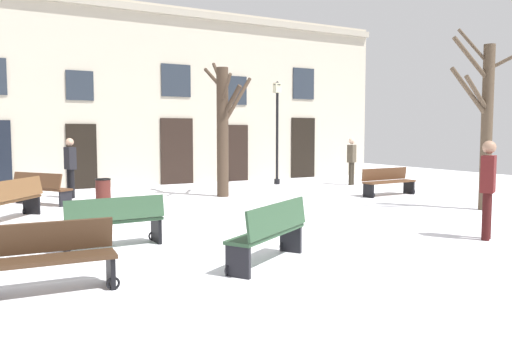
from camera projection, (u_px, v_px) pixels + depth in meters
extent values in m
plane|color=white|center=(290.00, 218.00, 11.31)|extent=(29.68, 29.68, 0.00)
cube|color=#BCB29E|center=(170.00, 96.00, 18.56)|extent=(18.55, 0.40, 6.61)
cube|color=#A09786|center=(171.00, 12.00, 18.10)|extent=(18.55, 0.30, 0.24)
cube|color=black|center=(82.00, 156.00, 17.01)|extent=(1.00, 0.08, 2.24)
cube|color=#262D38|center=(80.00, 85.00, 16.82)|extent=(0.90, 0.06, 1.00)
cube|color=black|center=(177.00, 151.00, 18.62)|extent=(1.26, 0.08, 2.48)
cube|color=#262D38|center=(176.00, 81.00, 18.41)|extent=(1.13, 0.06, 1.20)
cube|color=black|center=(236.00, 153.00, 19.80)|extent=(1.01, 0.08, 2.24)
cube|color=#262D38|center=(236.00, 90.00, 19.60)|extent=(0.91, 0.06, 1.12)
cube|color=black|center=(303.00, 148.00, 21.29)|extent=(1.17, 0.08, 2.56)
cube|color=#262D38|center=(303.00, 84.00, 21.07)|extent=(1.05, 0.06, 1.30)
cylinder|color=#423326|center=(223.00, 133.00, 14.91)|extent=(0.36, 0.36, 3.88)
cylinder|color=#423326|center=(236.00, 102.00, 15.22)|extent=(1.20, 0.42, 1.55)
cylinder|color=#423326|center=(214.00, 79.00, 15.30)|extent=(0.15, 1.26, 0.79)
cylinder|color=#423326|center=(231.00, 102.00, 14.64)|extent=(0.46, 0.78, 1.01)
cylinder|color=#423326|center=(218.00, 74.00, 15.29)|extent=(0.30, 1.15, 0.85)
cylinder|color=#423326|center=(226.00, 88.00, 14.36)|extent=(0.29, 1.02, 0.79)
cylinder|color=#4C3D2D|center=(487.00, 128.00, 12.31)|extent=(0.27, 0.27, 4.11)
cylinder|color=#4C3D2D|center=(472.00, 59.00, 12.01)|extent=(1.14, 0.30, 1.06)
cylinder|color=#4C3D2D|center=(470.00, 93.00, 12.09)|extent=(1.15, 0.35, 1.24)
cylinder|color=#4C3D2D|center=(477.00, 94.00, 12.01)|extent=(0.96, 0.17, 0.87)
cylinder|color=#4C3D2D|center=(474.00, 47.00, 12.15)|extent=(0.78, 0.46, 0.90)
cylinder|color=black|center=(277.00, 139.00, 18.46)|extent=(0.10, 0.10, 3.41)
cylinder|color=black|center=(277.00, 182.00, 18.59)|extent=(0.22, 0.22, 0.20)
cube|color=beige|center=(277.00, 88.00, 18.31)|extent=(0.24, 0.24, 0.36)
cone|color=black|center=(277.00, 83.00, 18.30)|extent=(0.30, 0.30, 0.14)
cylinder|color=#4C1E19|center=(103.00, 194.00, 12.74)|extent=(0.38, 0.38, 0.73)
torus|color=black|center=(103.00, 179.00, 12.71)|extent=(0.40, 0.40, 0.04)
cube|color=#2D4C33|center=(267.00, 233.00, 7.33)|extent=(1.70, 1.28, 0.05)
cube|color=#2D4C33|center=(278.00, 217.00, 7.22)|extent=(1.53, 1.01, 0.42)
cube|color=black|center=(291.00, 238.00, 8.05)|extent=(0.25, 0.34, 0.46)
torus|color=black|center=(282.00, 246.00, 8.14)|extent=(0.16, 0.12, 0.17)
cube|color=black|center=(238.00, 261.00, 6.64)|extent=(0.25, 0.34, 0.46)
torus|color=black|center=(228.00, 270.00, 6.73)|extent=(0.16, 0.12, 0.17)
cube|color=#51331E|center=(43.00, 189.00, 13.40)|extent=(1.38, 1.69, 0.05)
cube|color=#51331E|center=(37.00, 180.00, 13.21)|extent=(1.14, 1.52, 0.40)
cube|color=black|center=(65.00, 198.00, 13.05)|extent=(0.35, 0.27, 0.43)
torus|color=black|center=(70.00, 202.00, 13.21)|extent=(0.12, 0.16, 0.17)
cube|color=black|center=(22.00, 195.00, 13.78)|extent=(0.35, 0.27, 0.43)
torus|color=black|center=(28.00, 199.00, 13.94)|extent=(0.12, 0.16, 0.17)
cube|color=#51331E|center=(389.00, 182.00, 15.23)|extent=(1.89, 0.56, 0.05)
cube|color=#51331E|center=(385.00, 174.00, 15.39)|extent=(1.87, 0.19, 0.37)
cube|color=black|center=(369.00, 190.00, 14.79)|extent=(0.08, 0.41, 0.43)
torus|color=black|center=(373.00, 195.00, 14.65)|extent=(0.17, 0.04, 0.17)
cube|color=black|center=(409.00, 187.00, 15.70)|extent=(0.08, 0.41, 0.43)
torus|color=black|center=(413.00, 192.00, 15.56)|extent=(0.17, 0.04, 0.17)
cube|color=brown|center=(8.00, 200.00, 10.89)|extent=(1.48, 1.77, 0.05)
cube|color=brown|center=(16.00, 189.00, 10.84)|extent=(1.21, 1.57, 0.43)
cube|color=black|center=(32.00, 205.00, 11.77)|extent=(0.37, 0.30, 0.45)
torus|color=black|center=(25.00, 211.00, 11.80)|extent=(0.13, 0.15, 0.17)
cube|color=#3D2819|center=(48.00, 260.00, 5.94)|extent=(1.61, 0.52, 0.05)
cube|color=#3D2819|center=(46.00, 237.00, 6.11)|extent=(1.59, 0.20, 0.39)
cube|color=black|center=(111.00, 270.00, 6.27)|extent=(0.08, 0.40, 0.42)
torus|color=black|center=(113.00, 283.00, 6.13)|extent=(0.17, 0.04, 0.17)
cube|color=#2D4C33|center=(113.00, 220.00, 8.37)|extent=(1.66, 0.54, 0.05)
cube|color=#2D4C33|center=(116.00, 209.00, 8.16)|extent=(1.64, 0.18, 0.38)
cube|color=black|center=(156.00, 229.00, 8.77)|extent=(0.08, 0.43, 0.46)
torus|color=black|center=(153.00, 236.00, 8.94)|extent=(0.17, 0.04, 0.17)
cube|color=black|center=(66.00, 239.00, 8.00)|extent=(0.08, 0.43, 0.46)
torus|color=black|center=(64.00, 246.00, 8.17)|extent=(0.17, 0.04, 0.17)
cylinder|color=#350F0F|center=(487.00, 215.00, 9.06)|extent=(0.14, 0.14, 0.87)
cylinder|color=#350F0F|center=(486.00, 217.00, 8.91)|extent=(0.14, 0.14, 0.87)
cube|color=#591919|center=(488.00, 174.00, 8.92)|extent=(0.44, 0.38, 0.67)
sphere|color=#9E755B|center=(489.00, 147.00, 8.89)|extent=(0.24, 0.24, 0.24)
cylinder|color=#2D271E|center=(352.00, 173.00, 18.41)|extent=(0.14, 0.14, 0.84)
cylinder|color=#2D271E|center=(350.00, 174.00, 18.26)|extent=(0.14, 0.14, 0.84)
cube|color=#4C4233|center=(352.00, 154.00, 18.27)|extent=(0.44, 0.38, 0.65)
sphere|color=beige|center=(352.00, 141.00, 18.24)|extent=(0.23, 0.23, 0.23)
cylinder|color=black|center=(72.00, 184.00, 14.61)|extent=(0.14, 0.14, 0.86)
cylinder|color=black|center=(69.00, 183.00, 14.74)|extent=(0.14, 0.14, 0.86)
cube|color=black|center=(70.00, 158.00, 14.61)|extent=(0.32, 0.43, 0.66)
sphere|color=tan|center=(70.00, 142.00, 14.58)|extent=(0.24, 0.24, 0.24)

